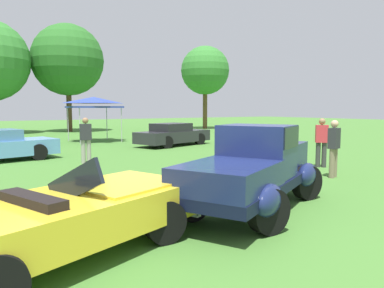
{
  "coord_description": "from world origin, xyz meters",
  "views": [
    {
      "loc": [
        -4.46,
        -5.44,
        2.04
      ],
      "look_at": [
        -0.18,
        1.11,
        1.27
      ],
      "focal_mm": 34.45,
      "sensor_mm": 36.0,
      "label": 1
    }
  ],
  "objects_px": {
    "spectator_near_truck": "(334,147)",
    "spectator_between_cars": "(321,141)",
    "feature_pickup_truck": "(255,167)",
    "canopy_tent_left_field": "(94,102)",
    "spectator_far_side": "(86,139)",
    "neighbor_convertible": "(67,215)",
    "show_car_charcoal": "(173,135)"
  },
  "relations": [
    {
      "from": "feature_pickup_truck",
      "to": "neighbor_convertible",
      "type": "xyz_separation_m",
      "value": [
        -3.77,
        -0.33,
        -0.29
      ]
    },
    {
      "from": "canopy_tent_left_field",
      "to": "spectator_between_cars",
      "type": "bearing_deg",
      "value": -76.32
    },
    {
      "from": "feature_pickup_truck",
      "to": "spectator_near_truck",
      "type": "xyz_separation_m",
      "value": [
        4.29,
        1.28,
        0.05
      ]
    },
    {
      "from": "neighbor_convertible",
      "to": "spectator_near_truck",
      "type": "bearing_deg",
      "value": 11.34
    },
    {
      "from": "spectator_between_cars",
      "to": "neighbor_convertible",
      "type": "bearing_deg",
      "value": -162.0
    },
    {
      "from": "feature_pickup_truck",
      "to": "spectator_near_truck",
      "type": "bearing_deg",
      "value": 16.68
    },
    {
      "from": "feature_pickup_truck",
      "to": "spectator_between_cars",
      "type": "distance_m",
      "value": 6.2
    },
    {
      "from": "neighbor_convertible",
      "to": "canopy_tent_left_field",
      "type": "bearing_deg",
      "value": 70.48
    },
    {
      "from": "spectator_between_cars",
      "to": "canopy_tent_left_field",
      "type": "bearing_deg",
      "value": 103.68
    },
    {
      "from": "spectator_between_cars",
      "to": "spectator_far_side",
      "type": "xyz_separation_m",
      "value": [
        -6.51,
        5.36,
        0.0
      ]
    },
    {
      "from": "spectator_near_truck",
      "to": "feature_pickup_truck",
      "type": "bearing_deg",
      "value": -163.32
    },
    {
      "from": "spectator_far_side",
      "to": "spectator_between_cars",
      "type": "bearing_deg",
      "value": -39.47
    },
    {
      "from": "feature_pickup_truck",
      "to": "show_car_charcoal",
      "type": "bearing_deg",
      "value": 67.05
    },
    {
      "from": "neighbor_convertible",
      "to": "spectator_near_truck",
      "type": "height_order",
      "value": "spectator_near_truck"
    },
    {
      "from": "spectator_between_cars",
      "to": "spectator_far_side",
      "type": "bearing_deg",
      "value": 140.53
    },
    {
      "from": "feature_pickup_truck",
      "to": "spectator_far_side",
      "type": "xyz_separation_m",
      "value": [
        -0.93,
        8.07,
        0.05
      ]
    },
    {
      "from": "spectator_near_truck",
      "to": "spectator_between_cars",
      "type": "xyz_separation_m",
      "value": [
        1.29,
        1.42,
        0.0
      ]
    },
    {
      "from": "feature_pickup_truck",
      "to": "neighbor_convertible",
      "type": "distance_m",
      "value": 3.8
    },
    {
      "from": "feature_pickup_truck",
      "to": "spectator_far_side",
      "type": "relative_size",
      "value": 2.72
    },
    {
      "from": "canopy_tent_left_field",
      "to": "feature_pickup_truck",
      "type": "bearing_deg",
      "value": -97.61
    },
    {
      "from": "spectator_near_truck",
      "to": "spectator_between_cars",
      "type": "relative_size",
      "value": 1.0
    },
    {
      "from": "spectator_far_side",
      "to": "canopy_tent_left_field",
      "type": "xyz_separation_m",
      "value": [
        3.14,
        8.48,
        1.51
      ]
    },
    {
      "from": "spectator_near_truck",
      "to": "neighbor_convertible",
      "type": "bearing_deg",
      "value": -168.66
    },
    {
      "from": "spectator_near_truck",
      "to": "canopy_tent_left_field",
      "type": "height_order",
      "value": "canopy_tent_left_field"
    },
    {
      "from": "show_car_charcoal",
      "to": "spectator_far_side",
      "type": "relative_size",
      "value": 2.81
    },
    {
      "from": "feature_pickup_truck",
      "to": "spectator_near_truck",
      "type": "relative_size",
      "value": 2.72
    },
    {
      "from": "feature_pickup_truck",
      "to": "canopy_tent_left_field",
      "type": "relative_size",
      "value": 1.66
    },
    {
      "from": "feature_pickup_truck",
      "to": "canopy_tent_left_field",
      "type": "bearing_deg",
      "value": 82.39
    },
    {
      "from": "show_car_charcoal",
      "to": "spectator_far_side",
      "type": "height_order",
      "value": "spectator_far_side"
    },
    {
      "from": "spectator_near_truck",
      "to": "show_car_charcoal",
      "type": "bearing_deg",
      "value": 85.99
    },
    {
      "from": "canopy_tent_left_field",
      "to": "neighbor_convertible",
      "type": "bearing_deg",
      "value": -109.52
    },
    {
      "from": "spectator_between_cars",
      "to": "spectator_far_side",
      "type": "distance_m",
      "value": 8.43
    }
  ]
}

